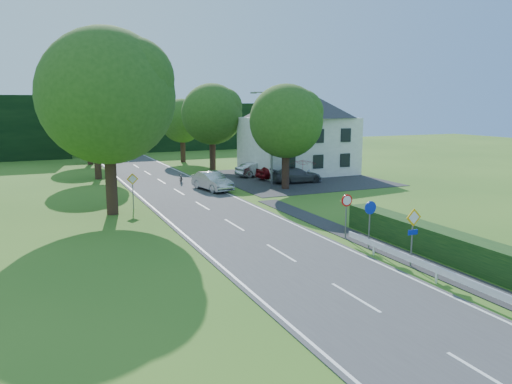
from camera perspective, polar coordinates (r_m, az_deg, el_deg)
name	(u,v)px	position (r m, az deg, el deg)	size (l,w,h in m)	color
ground	(492,381)	(14.93, 25.34, -18.90)	(160.00, 160.00, 0.00)	#33621C
road	(222,218)	(30.87, -3.87, -2.99)	(7.00, 80.00, 0.04)	#3D3D40
parking_pad	(294,178)	(47.41, 4.36, 1.61)	(14.00, 16.00, 0.04)	#252427
line_edge_left	(171,223)	(29.94, -9.73, -3.48)	(0.12, 80.00, 0.01)	white
line_edge_right	(270,213)	(32.09, 1.59, -2.42)	(0.12, 80.00, 0.01)	white
line_centre	(222,218)	(30.86, -3.87, -2.95)	(0.12, 80.00, 0.01)	white
tree_main	(108,123)	(32.56, -16.54, 7.61)	(9.40, 9.40, 11.64)	#274E17
tree_left_far	(96,133)	(48.62, -17.81, 6.43)	(7.00, 7.00, 8.58)	#274E17
tree_right_far	(212,127)	(53.20, -5.03, 7.42)	(7.40, 7.40, 9.09)	#274E17
tree_left_back	(88,130)	(60.60, -18.60, 6.78)	(6.60, 6.60, 8.07)	#274E17
tree_right_back	(182,131)	(60.57, -8.41, 6.95)	(6.20, 6.20, 7.56)	#274E17
tree_right_mid	(286,137)	(40.92, 3.43, 6.29)	(7.00, 7.00, 8.58)	#274E17
treeline_right	(166,127)	(76.55, -10.22, 7.33)	(30.00, 5.00, 7.00)	black
house_white	(298,130)	(50.55, 4.81, 7.13)	(10.60, 8.40, 8.60)	silver
streetlight	(270,134)	(42.50, 1.66, 6.68)	(2.03, 0.18, 8.00)	slate
sign_priority_right	(413,227)	(22.44, 17.50, -3.79)	(0.78, 0.09, 2.59)	slate
sign_roundabout	(370,215)	(24.72, 12.90, -2.60)	(0.64, 0.08, 2.37)	slate
sign_speed_limit	(347,206)	(26.28, 10.31, -1.55)	(0.64, 0.11, 2.37)	slate
sign_priority_left	(133,184)	(34.15, -13.93, 0.90)	(0.78, 0.09, 2.44)	slate
moving_car	(212,181)	(40.55, -5.00, 1.23)	(1.56, 4.47, 1.47)	#B0AFB4
motorcycle	(181,178)	(44.53, -8.55, 1.59)	(0.60, 1.73, 0.91)	black
parked_car_red	(279,171)	(46.56, 2.63, 2.42)	(1.76, 4.37, 1.49)	maroon
parked_car_silver_a	(256,169)	(48.21, -0.02, 2.60)	(1.41, 4.04, 1.33)	#B0B0B4
parked_car_grey	(296,175)	(44.50, 4.65, 1.93)	(1.86, 4.57, 1.33)	#4A4B4F
parked_car_silver_b	(312,168)	(49.43, 6.46, 2.77)	(2.34, 5.08, 1.41)	#ADAFB4
parasol	(303,171)	(44.49, 5.40, 2.40)	(2.25, 2.29, 2.06)	red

